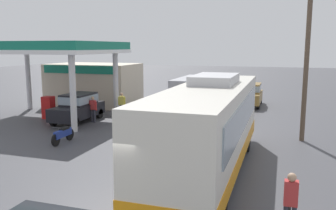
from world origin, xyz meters
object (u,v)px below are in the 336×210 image
at_px(motorcycle_parked_forecourt, 63,134).
at_px(pedestrian_near_pump, 93,108).
at_px(cyclist_on_shoulder, 290,209).
at_px(minibus_opposing_lane, 192,90).
at_px(coach_bus_main, 209,129).
at_px(pedestrian_by_shop, 122,103).
at_px(car_trailing_behind_bus, 251,93).
at_px(car_at_pump, 78,106).

height_order(motorcycle_parked_forecourt, pedestrian_near_pump, pedestrian_near_pump).
bearing_deg(cyclist_on_shoulder, minibus_opposing_lane, 111.54).
relative_size(minibus_opposing_lane, cyclist_on_shoulder, 3.37).
bearing_deg(coach_bus_main, pedestrian_near_pump, 142.44).
relative_size(minibus_opposing_lane, pedestrian_by_shop, 3.69).
bearing_deg(coach_bus_main, car_trailing_behind_bus, 89.63).
height_order(cyclist_on_shoulder, pedestrian_by_shop, cyclist_on_shoulder).
bearing_deg(pedestrian_by_shop, pedestrian_near_pump, -112.52).
bearing_deg(minibus_opposing_lane, car_trailing_behind_bus, 36.30).
xyz_separation_m(minibus_opposing_lane, car_trailing_behind_bus, (4.15, 3.05, -0.46)).
bearing_deg(minibus_opposing_lane, car_at_pump, -130.29).
bearing_deg(cyclist_on_shoulder, coach_bus_main, 125.39).
height_order(car_at_pump, minibus_opposing_lane, minibus_opposing_lane).
xyz_separation_m(cyclist_on_shoulder, motorcycle_parked_forecourt, (-10.69, 6.01, -0.34)).
relative_size(car_at_pump, car_trailing_behind_bus, 1.00).
distance_m(minibus_opposing_lane, pedestrian_by_shop, 5.89).
distance_m(coach_bus_main, pedestrian_near_pump, 11.23).
height_order(coach_bus_main, pedestrian_by_shop, coach_bus_main).
xyz_separation_m(car_at_pump, pedestrian_near_pump, (0.97, 0.18, -0.08)).
bearing_deg(minibus_opposing_lane, pedestrian_near_pump, -125.96).
distance_m(coach_bus_main, pedestrian_by_shop, 12.10).
bearing_deg(coach_bus_main, motorcycle_parked_forecourt, 166.03).
relative_size(coach_bus_main, pedestrian_near_pump, 6.65).
bearing_deg(car_at_pump, cyclist_on_shoulder, -40.07).
height_order(minibus_opposing_lane, motorcycle_parked_forecourt, minibus_opposing_lane).
bearing_deg(pedestrian_by_shop, car_at_pump, -127.88).
distance_m(coach_bus_main, cyclist_on_shoulder, 5.08).
relative_size(coach_bus_main, minibus_opposing_lane, 1.80).
height_order(pedestrian_by_shop, car_trailing_behind_bus, car_trailing_behind_bus).
xyz_separation_m(cyclist_on_shoulder, pedestrian_near_pump, (-11.77, 10.90, 0.15)).
bearing_deg(motorcycle_parked_forecourt, pedestrian_by_shop, 91.06).
height_order(minibus_opposing_lane, car_trailing_behind_bus, minibus_opposing_lane).
distance_m(pedestrian_near_pump, pedestrian_by_shop, 2.47).
bearing_deg(car_at_pump, minibus_opposing_lane, 49.71).
relative_size(motorcycle_parked_forecourt, car_trailing_behind_bus, 0.43).
relative_size(coach_bus_main, motorcycle_parked_forecourt, 6.13).
bearing_deg(pedestrian_by_shop, motorcycle_parked_forecourt, -88.94).
height_order(coach_bus_main, minibus_opposing_lane, coach_bus_main).
xyz_separation_m(minibus_opposing_lane, motorcycle_parked_forecourt, (-3.76, -11.55, -1.03)).
relative_size(motorcycle_parked_forecourt, pedestrian_by_shop, 1.08).
height_order(pedestrian_near_pump, pedestrian_by_shop, same).
xyz_separation_m(motorcycle_parked_forecourt, pedestrian_by_shop, (-0.13, 7.17, 0.49)).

